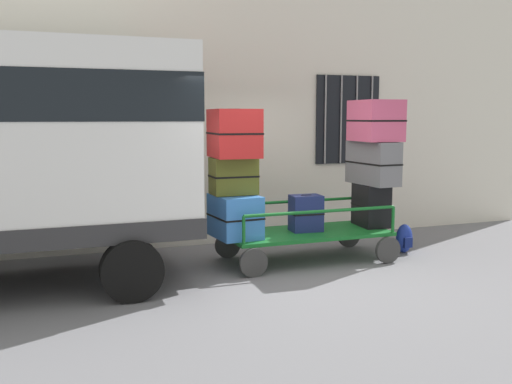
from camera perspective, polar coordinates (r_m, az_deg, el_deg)
ground_plane at (r=7.59m, az=1.84°, el=-8.20°), size 40.00×40.00×0.00m
building_wall at (r=9.41m, az=-3.31°, el=10.17°), size 12.00×0.37×5.00m
luggage_cart at (r=8.27m, az=5.01°, el=-4.38°), size 2.39×1.15×0.43m
cart_railing at (r=8.20m, az=5.04°, el=-1.71°), size 2.28×1.01×0.38m
suitcase_left_bottom at (r=7.79m, az=-2.08°, el=-2.41°), size 0.62×0.77×0.58m
suitcase_left_middle at (r=7.77m, az=-2.24°, el=1.60°), size 0.61×0.40×0.50m
suitcase_left_top at (r=7.70m, az=-2.19°, el=5.83°), size 0.64×0.79×0.65m
suitcase_midleft_bottom at (r=8.24m, az=4.96°, el=-2.09°), size 0.47×0.36×0.52m
suitcase_center_bottom at (r=8.75m, az=11.32°, el=-1.29°), size 0.43×0.62×0.63m
suitcase_center_middle at (r=8.66m, az=11.51°, el=2.84°), size 0.43×0.94×0.64m
suitcase_center_top at (r=8.60m, az=11.76°, el=6.93°), size 0.60×0.79×0.60m
backpack at (r=9.02m, az=14.48°, el=-4.50°), size 0.27×0.22×0.44m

